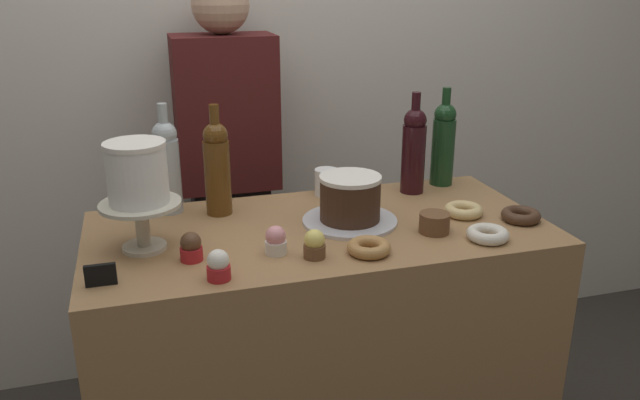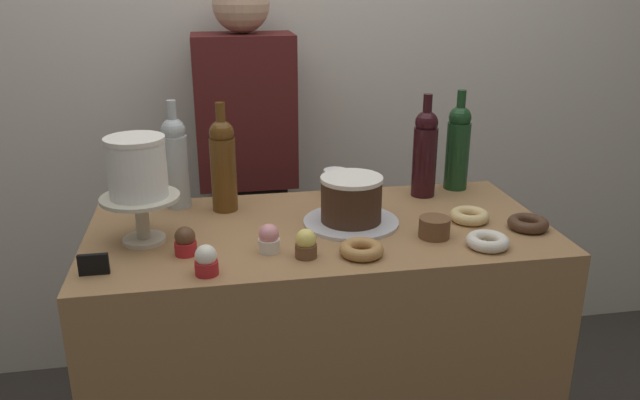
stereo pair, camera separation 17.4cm
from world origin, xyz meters
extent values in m
cube|color=silver|center=(0.00, 0.88, 1.30)|extent=(6.00, 0.05, 2.60)
cube|color=#997047|center=(0.00, 0.00, 0.46)|extent=(1.28, 0.62, 0.93)
cylinder|color=beige|center=(-0.48, -0.02, 0.94)|extent=(0.11, 0.11, 0.01)
cylinder|color=beige|center=(-0.48, -0.02, 0.99)|extent=(0.04, 0.04, 0.11)
cylinder|color=beige|center=(-0.48, -0.02, 1.05)|extent=(0.20, 0.20, 0.01)
cylinder|color=white|center=(-0.48, -0.02, 1.13)|extent=(0.15, 0.15, 0.14)
cylinder|color=white|center=(-0.48, -0.02, 1.21)|extent=(0.15, 0.15, 0.01)
cylinder|color=silver|center=(0.09, 0.01, 0.93)|extent=(0.27, 0.27, 0.01)
cylinder|color=#3D2619|center=(0.09, 0.01, 1.00)|extent=(0.17, 0.17, 0.12)
cylinder|color=white|center=(0.09, 0.01, 1.06)|extent=(0.17, 0.17, 0.01)
cylinder|color=#5B3814|center=(-0.26, 0.19, 1.04)|extent=(0.08, 0.08, 0.22)
sphere|color=#5B3814|center=(-0.26, 0.19, 1.17)|extent=(0.07, 0.07, 0.07)
cylinder|color=#5B3814|center=(-0.26, 0.19, 1.22)|extent=(0.03, 0.03, 0.08)
cylinder|color=#193D1E|center=(0.50, 0.26, 1.04)|extent=(0.08, 0.08, 0.22)
sphere|color=#193D1E|center=(0.50, 0.26, 1.17)|extent=(0.07, 0.07, 0.07)
cylinder|color=#193D1E|center=(0.50, 0.26, 1.22)|extent=(0.03, 0.03, 0.08)
cylinder|color=black|center=(0.37, 0.21, 1.04)|extent=(0.08, 0.08, 0.22)
sphere|color=black|center=(0.37, 0.21, 1.17)|extent=(0.07, 0.07, 0.07)
cylinder|color=black|center=(0.37, 0.21, 1.22)|extent=(0.03, 0.03, 0.08)
cylinder|color=#B2BCC1|center=(-0.39, 0.24, 1.04)|extent=(0.08, 0.08, 0.22)
sphere|color=#B2BCC1|center=(-0.39, 0.24, 1.17)|extent=(0.07, 0.07, 0.07)
cylinder|color=#B2BCC1|center=(-0.39, 0.24, 1.22)|extent=(0.03, 0.03, 0.08)
cylinder|color=red|center=(-0.32, -0.24, 0.95)|extent=(0.06, 0.06, 0.03)
sphere|color=white|center=(-0.32, -0.24, 0.98)|extent=(0.05, 0.05, 0.05)
cylinder|color=white|center=(-0.16, -0.14, 0.95)|extent=(0.06, 0.06, 0.03)
sphere|color=pink|center=(-0.16, -0.14, 0.98)|extent=(0.05, 0.05, 0.05)
cylinder|color=red|center=(-0.37, -0.12, 0.95)|extent=(0.06, 0.06, 0.03)
sphere|color=brown|center=(-0.37, -0.12, 0.98)|extent=(0.05, 0.05, 0.05)
cylinder|color=brown|center=(-0.07, -0.19, 0.95)|extent=(0.06, 0.06, 0.03)
sphere|color=#EFDB6B|center=(-0.07, -0.19, 0.98)|extent=(0.05, 0.05, 0.05)
torus|color=silver|center=(0.40, -0.21, 0.95)|extent=(0.11, 0.11, 0.03)
torus|color=#B27F47|center=(0.07, -0.21, 0.95)|extent=(0.11, 0.11, 0.03)
torus|color=#E0C17F|center=(0.43, -0.03, 0.95)|extent=(0.11, 0.11, 0.03)
torus|color=#472D1E|center=(0.57, -0.12, 0.95)|extent=(0.11, 0.11, 0.03)
cylinder|color=brown|center=(0.29, -0.12, 0.93)|extent=(0.08, 0.08, 0.01)
cylinder|color=brown|center=(0.29, -0.12, 0.95)|extent=(0.08, 0.08, 0.01)
cylinder|color=brown|center=(0.29, -0.12, 0.96)|extent=(0.08, 0.08, 0.01)
cylinder|color=brown|center=(0.29, -0.12, 0.97)|extent=(0.08, 0.08, 0.01)
cylinder|color=brown|center=(0.29, -0.12, 0.98)|extent=(0.08, 0.08, 0.01)
cube|color=black|center=(-0.58, -0.20, 0.96)|extent=(0.07, 0.01, 0.05)
cylinder|color=white|center=(0.10, 0.26, 0.97)|extent=(0.08, 0.08, 0.09)
cube|color=black|center=(-0.16, 0.68, 0.42)|extent=(0.28, 0.18, 0.85)
cube|color=#4C1919|center=(-0.16, 0.68, 1.12)|extent=(0.36, 0.22, 0.55)
sphere|color=tan|center=(-0.16, 0.68, 1.50)|extent=(0.20, 0.20, 0.20)
camera|label=1|loc=(-0.46, -1.58, 1.60)|focal=35.44mm
camera|label=2|loc=(-0.29, -1.62, 1.60)|focal=35.44mm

